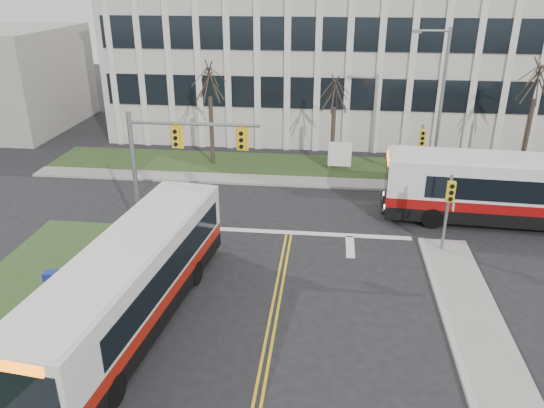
{
  "coord_description": "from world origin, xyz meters",
  "views": [
    {
      "loc": [
        1.81,
        -15.5,
        11.81
      ],
      "look_at": [
        -0.74,
        7.09,
        2.0
      ],
      "focal_mm": 35.0,
      "sensor_mm": 36.0,
      "label": 1
    }
  ],
  "objects": [
    {
      "name": "newspaper_box_blue",
      "position": [
        -9.06,
        1.7,
        0.47
      ],
      "size": [
        0.56,
        0.52,
        0.95
      ],
      "primitive_type": "cube",
      "rotation": [
        0.0,
        0.0,
        0.15
      ],
      "color": "navy",
      "rests_on": "ground"
    },
    {
      "name": "ground",
      "position": [
        0.0,
        0.0,
        0.0
      ],
      "size": [
        120.0,
        120.0,
        0.0
      ],
      "primitive_type": "plane",
      "color": "black",
      "rests_on": "ground"
    },
    {
      "name": "signal_pole_near",
      "position": [
        7.2,
        6.9,
        2.5
      ],
      "size": [
        0.34,
        0.39,
        3.8
      ],
      "color": "slate",
      "rests_on": "ground"
    },
    {
      "name": "building_lawn",
      "position": [
        5.0,
        18.0,
        0.06
      ],
      "size": [
        44.0,
        5.0,
        0.12
      ],
      "primitive_type": "cube",
      "color": "#2A451D",
      "rests_on": "ground"
    },
    {
      "name": "tree_mid",
      "position": [
        2.0,
        18.2,
        4.88
      ],
      "size": [
        1.8,
        1.8,
        6.82
      ],
      "color": "#42352B",
      "rests_on": "ground"
    },
    {
      "name": "bus_cross",
      "position": [
        11.3,
        10.63,
        1.72
      ],
      "size": [
        13.04,
        3.52,
        3.44
      ],
      "primitive_type": null,
      "rotation": [
        0.0,
        0.0,
        -1.63
      ],
      "color": "silver",
      "rests_on": "ground"
    },
    {
      "name": "streetlight",
      "position": [
        8.03,
        16.2,
        5.19
      ],
      "size": [
        2.15,
        0.25,
        9.2
      ],
      "color": "slate",
      "rests_on": "ground"
    },
    {
      "name": "newspaper_box_red",
      "position": [
        -7.05,
        -0.12,
        0.47
      ],
      "size": [
        0.57,
        0.53,
        0.95
      ],
      "primitive_type": "cube",
      "rotation": [
        0.0,
        0.0,
        0.18
      ],
      "color": "maroon",
      "rests_on": "ground"
    },
    {
      "name": "directory_sign",
      "position": [
        2.5,
        17.5,
        1.17
      ],
      "size": [
        1.5,
        0.12,
        2.0
      ],
      "color": "slate",
      "rests_on": "ground"
    },
    {
      "name": "bus_main",
      "position": [
        -5.0,
        0.09,
        1.62
      ],
      "size": [
        3.96,
        12.4,
        3.25
      ],
      "primitive_type": null,
      "rotation": [
        0.0,
        0.0,
        -0.11
      ],
      "color": "silver",
      "rests_on": "ground"
    },
    {
      "name": "sidewalk_cross",
      "position": [
        5.0,
        15.2,
        0.07
      ],
      "size": [
        44.0,
        1.6,
        0.14
      ],
      "primitive_type": "cube",
      "color": "#9E9B93",
      "rests_on": "ground"
    },
    {
      "name": "signal_pole_far",
      "position": [
        7.2,
        15.4,
        2.5
      ],
      "size": [
        0.34,
        0.39,
        3.8
      ],
      "color": "slate",
      "rests_on": "ground"
    },
    {
      "name": "office_building",
      "position": [
        5.0,
        30.0,
        6.0
      ],
      "size": [
        40.0,
        16.0,
        12.0
      ],
      "primitive_type": "cube",
      "color": "#BAB4AB",
      "rests_on": "ground"
    },
    {
      "name": "tree_right",
      "position": [
        14.0,
        18.0,
        5.91
      ],
      "size": [
        1.8,
        1.8,
        8.25
      ],
      "color": "#42352B",
      "rests_on": "ground"
    },
    {
      "name": "tree_left",
      "position": [
        -6.0,
        18.0,
        5.51
      ],
      "size": [
        1.8,
        1.8,
        7.7
      ],
      "color": "#42352B",
      "rests_on": "ground"
    },
    {
      "name": "mast_arm_signal",
      "position": [
        -5.62,
        7.16,
        4.26
      ],
      "size": [
        6.11,
        0.38,
        6.2
      ],
      "color": "slate",
      "rests_on": "ground"
    }
  ]
}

